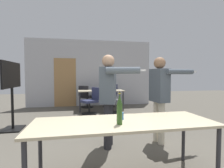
% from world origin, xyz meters
% --- Properties ---
extents(back_wall, '(5.37, 0.12, 2.85)m').
position_xyz_m(back_wall, '(-0.03, 6.19, 1.42)').
color(back_wall, '#BCBCC1').
rests_on(back_wall, ground_plane).
extents(conference_table_near, '(2.20, 0.80, 0.75)m').
position_xyz_m(conference_table_near, '(-0.03, 0.54, 0.69)').
color(conference_table_near, '#C6B793').
rests_on(conference_table_near, ground_plane).
extents(conference_table_far, '(1.71, 0.67, 0.75)m').
position_xyz_m(conference_table_far, '(0.29, 5.06, 0.67)').
color(conference_table_far, '#C6B793').
rests_on(conference_table_far, ground_plane).
extents(tv_screen, '(0.44, 1.17, 1.64)m').
position_xyz_m(tv_screen, '(-2.14, 3.08, 1.04)').
color(tv_screen, black).
rests_on(tv_screen, ground_plane).
extents(person_far_watching, '(0.73, 0.82, 1.69)m').
position_xyz_m(person_far_watching, '(-0.02, 1.62, 1.01)').
color(person_far_watching, '#28282D').
rests_on(person_far_watching, ground_plane).
extents(person_left_plaid, '(0.81, 0.59, 1.67)m').
position_xyz_m(person_left_plaid, '(0.98, 1.62, 1.01)').
color(person_left_plaid, beige).
rests_on(person_left_plaid, ground_plane).
extents(office_chair_near_pushed, '(0.67, 0.64, 0.90)m').
position_xyz_m(office_chair_near_pushed, '(-0.13, 4.49, 0.41)').
color(office_chair_near_pushed, black).
rests_on(office_chair_near_pushed, ground_plane).
extents(office_chair_mid_tucked, '(0.67, 0.68, 0.90)m').
position_xyz_m(office_chair_mid_tucked, '(-0.24, 5.69, 0.42)').
color(office_chair_mid_tucked, black).
rests_on(office_chair_mid_tucked, ground_plane).
extents(office_chair_far_left, '(0.55, 0.52, 0.90)m').
position_xyz_m(office_chair_far_left, '(0.54, 4.46, 0.42)').
color(office_chair_far_left, black).
rests_on(office_chair_far_left, ground_plane).
extents(office_chair_side_rolled, '(0.67, 0.68, 0.95)m').
position_xyz_m(office_chair_side_rolled, '(0.77, 5.68, 0.45)').
color(office_chair_side_rolled, black).
rests_on(office_chair_side_rolled, ground_plane).
extents(beer_bottle, '(0.06, 0.06, 0.36)m').
position_xyz_m(beer_bottle, '(-0.11, 0.41, 0.92)').
color(beer_bottle, '#2D511E').
rests_on(beer_bottle, conference_table_near).
extents(drink_cup, '(0.08, 0.08, 0.09)m').
position_xyz_m(drink_cup, '(-0.05, 0.63, 0.80)').
color(drink_cup, '#2866A3').
rests_on(drink_cup, conference_table_near).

